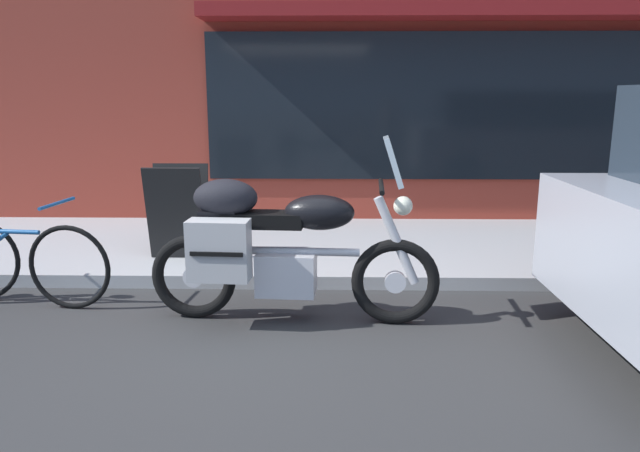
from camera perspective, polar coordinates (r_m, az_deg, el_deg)
ground_plane at (r=4.16m, az=-7.68°, el=-11.58°), size 80.00×80.00×0.00m
touring_motorcycle at (r=4.39m, az=-4.36°, el=-1.78°), size 2.20×0.62×1.41m
parked_bicycle at (r=5.39m, az=-27.91°, el=-3.05°), size 1.71×0.48×0.94m
sandwich_board_sign at (r=5.93m, az=-13.61°, el=1.37°), size 0.55×0.41×0.91m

